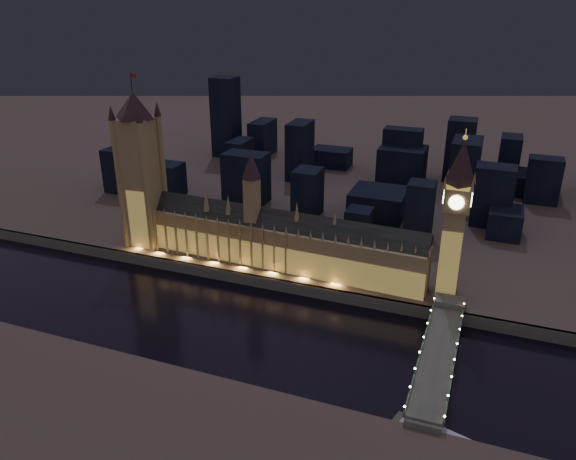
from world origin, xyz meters
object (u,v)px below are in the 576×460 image
(elizabeth_tower, at_px, (457,207))
(river_boat, at_px, (441,437))
(victoria_tower, at_px, (140,163))
(palace_of_westminster, at_px, (279,240))
(westminster_bridge, at_px, (438,355))

(elizabeth_tower, xyz_separation_m, river_boat, (11.95, -119.92, -64.29))
(victoria_tower, xyz_separation_m, river_boat, (229.95, -119.92, -67.78))
(palace_of_westminster, bearing_deg, river_boat, -43.92)
(palace_of_westminster, xyz_separation_m, westminster_bridge, (116.03, -65.20, -20.38))
(westminster_bridge, relative_size, river_boat, 2.40)
(palace_of_westminster, bearing_deg, westminster_bridge, -29.33)
(victoria_tower, distance_m, elizabeth_tower, 218.03)
(victoria_tower, distance_m, river_boat, 268.05)
(westminster_bridge, bearing_deg, palace_of_westminster, 150.67)
(westminster_bridge, bearing_deg, victoria_tower, 163.57)
(elizabeth_tower, height_order, river_boat, elizabeth_tower)
(westminster_bridge, distance_m, river_boat, 55.36)
(elizabeth_tower, bearing_deg, victoria_tower, 180.00)
(westminster_bridge, bearing_deg, river_boat, -81.34)
(river_boat, bearing_deg, palace_of_westminster, 136.08)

